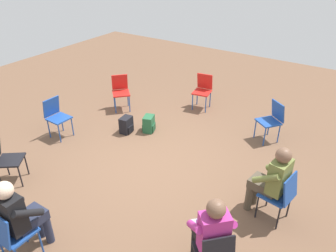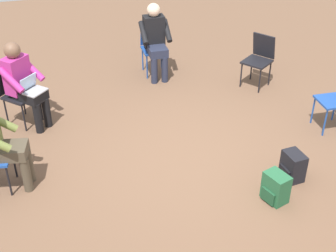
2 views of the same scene
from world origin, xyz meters
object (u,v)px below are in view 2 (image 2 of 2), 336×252
chair_northwest (16,91)px  chair_north (153,45)px  person_with_laptop (23,81)px  person_in_black (155,37)px  backpack_near_laptop_user (276,189)px  chair_northeast (259,57)px  backpack_by_empty_chair (293,167)px

chair_northwest → chair_north: 2.50m
person_with_laptop → person_in_black: size_ratio=1.00×
chair_northwest → backpack_near_laptop_user: size_ratio=2.36×
chair_northeast → person_with_laptop: bearing=57.5°
person_with_laptop → chair_north: bearing=164.3°
chair_northwest → backpack_by_empty_chair: 3.89m
person_in_black → backpack_by_empty_chair: 3.33m
person_with_laptop → backpack_near_laptop_user: (2.68, -2.41, -0.53)m
person_in_black → person_with_laptop: bearing=26.4°
chair_northwest → person_in_black: bearing=157.0°
backpack_near_laptop_user → chair_north: bearing=98.6°
chair_northwest → backpack_by_empty_chair: chair_northwest is taller
chair_northeast → person_with_laptop: 3.69m
person_in_black → backpack_by_empty_chair: person_in_black is taller
chair_northeast → backpack_by_empty_chair: bearing=128.6°
person_with_laptop → person_in_black: (2.13, 1.05, 0.00)m
person_with_laptop → chair_northwest: bearing=-90.0°
chair_northwest → chair_northeast: 3.80m
chair_northeast → backpack_by_empty_chair: (-0.61, -2.39, -0.34)m
person_with_laptop → backpack_near_laptop_user: size_ratio=3.44×
chair_northeast → chair_north: bearing=21.9°
chair_north → person_with_laptop: (-2.13, -1.22, 0.20)m
chair_northwest → person_with_laptop: size_ratio=0.69×
chair_northwest → backpack_by_empty_chair: (3.18, -2.22, -0.34)m
chair_north → backpack_by_empty_chair: size_ratio=2.36×
person_in_black → backpack_near_laptop_user: bearing=99.1°
person_with_laptop → backpack_by_empty_chair: size_ratio=3.44×
chair_northeast → backpack_by_empty_chair: size_ratio=2.36×
backpack_by_empty_chair → backpack_near_laptop_user: bearing=-140.9°
chair_north → person_with_laptop: person_with_laptop is taller
person_with_laptop → person_in_black: 2.37m
chair_northeast → person_with_laptop: size_ratio=0.69×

